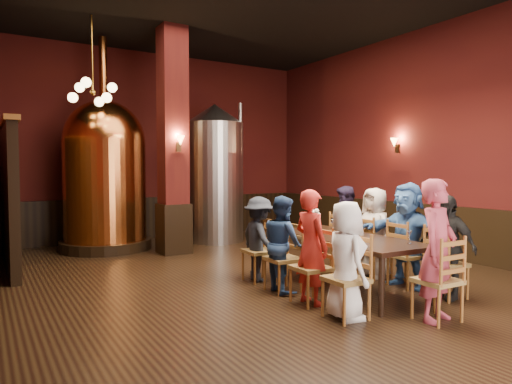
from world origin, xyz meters
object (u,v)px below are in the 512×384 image
steel_vessel (215,173)px  rose_vase (314,216)px  dining_table (346,241)px  person_1 (311,247)px  person_2 (283,244)px  person_0 (346,260)px  copper_kettle (105,173)px

steel_vessel → rose_vase: steel_vessel is taller
dining_table → steel_vessel: bearing=88.7°
person_1 → steel_vessel: steel_vessel is taller
person_2 → steel_vessel: (1.12, 4.44, 0.93)m
person_0 → person_1: (0.02, 0.67, 0.05)m
person_2 → person_1: bearing=-172.8°
person_1 → steel_vessel: 5.29m
dining_table → copper_kettle: copper_kettle is taller
copper_kettle → rose_vase: 4.87m
dining_table → person_0: bearing=-130.4°
person_0 → steel_vessel: size_ratio=0.42×
person_1 → person_0: bearing=173.6°
person_1 → copper_kettle: size_ratio=0.33×
person_1 → rose_vase: person_1 is taller
dining_table → person_2: size_ratio=1.82×
copper_kettle → rose_vase: size_ratio=12.38×
person_2 → steel_vessel: 4.67m
person_0 → rose_vase: 1.86m
steel_vessel → dining_table: bearing=-93.4°
steel_vessel → person_1: bearing=-102.6°
dining_table → person_1: (-0.86, -0.30, 0.04)m
dining_table → rose_vase: size_ratio=6.82×
rose_vase → dining_table: bearing=-85.7°
person_0 → steel_vessel: 5.95m
person_1 → dining_table: bearing=-75.2°
person_0 → rose_vase: (0.83, 1.63, 0.31)m
rose_vase → person_1: bearing=-130.1°
dining_table → copper_kettle: size_ratio=0.55×
person_2 → rose_vase: person_2 is taller
dining_table → person_0: 1.31m
dining_table → steel_vessel: size_ratio=0.76×
copper_kettle → person_0: bearing=-77.8°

